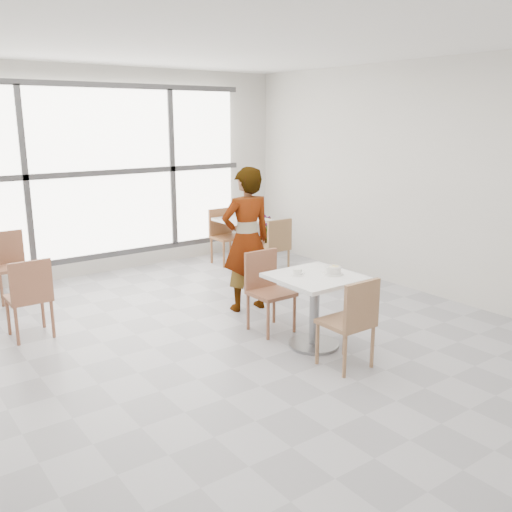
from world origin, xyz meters
TOP-DOWN VIEW (x-y plane):
  - floor at (0.00, 0.00)m, footprint 7.00×7.00m
  - ceiling at (0.00, 0.00)m, footprint 7.00×7.00m
  - wall_back at (0.00, 3.50)m, footprint 6.00×0.00m
  - wall_right at (3.00, 0.00)m, footprint 0.00×7.00m
  - window at (0.00, 3.44)m, footprint 4.60×0.07m
  - main_table at (0.60, -0.48)m, footprint 0.80×0.80m
  - chair_near at (0.51, -1.09)m, footprint 0.42×0.42m
  - chair_far at (0.50, 0.18)m, footprint 0.42×0.42m
  - oatmeal_bowl at (0.77, -0.56)m, footprint 0.21×0.21m
  - coffee_cup at (0.45, -0.38)m, footprint 0.16×0.13m
  - person at (0.70, 0.85)m, footprint 0.68×0.50m
  - bg_table_right at (1.84, 2.57)m, footprint 0.70×0.70m
  - bg_chair_left_near at (-1.66, 1.42)m, footprint 0.42×0.42m
  - bg_chair_left_far at (-1.51, 2.96)m, footprint 0.42×0.42m
  - bg_chair_right_near at (1.83, 1.73)m, footprint 0.42×0.42m
  - bg_chair_right_far at (1.70, 2.88)m, footprint 0.42×0.42m
  - plant_right at (2.70, 3.05)m, footprint 0.45×0.45m

SIDE VIEW (x-z plane):
  - floor at x=0.00m, z-range 0.00..0.00m
  - plant_right at x=2.70m, z-range 0.00..0.65m
  - bg_table_right at x=1.84m, z-range 0.11..0.86m
  - chair_near at x=0.51m, z-range 0.07..0.94m
  - chair_far at x=0.50m, z-range 0.07..0.94m
  - bg_chair_left_near at x=-1.66m, z-range 0.07..0.94m
  - bg_chair_left_far at x=-1.51m, z-range 0.07..0.94m
  - bg_chair_right_near at x=1.83m, z-range 0.07..0.94m
  - bg_chair_right_far at x=1.70m, z-range 0.07..0.94m
  - main_table at x=0.60m, z-range 0.15..0.90m
  - coffee_cup at x=0.45m, z-range 0.75..0.81m
  - oatmeal_bowl at x=0.77m, z-range 0.75..0.84m
  - person at x=0.70m, z-range 0.00..1.73m
  - window at x=0.00m, z-range 0.24..2.76m
  - wall_back at x=0.00m, z-range -1.50..4.50m
  - wall_right at x=3.00m, z-range -2.00..5.00m
  - ceiling at x=0.00m, z-range 3.00..3.00m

